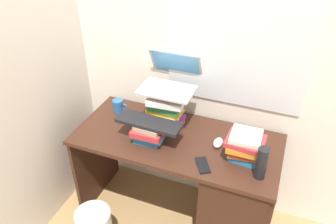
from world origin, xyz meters
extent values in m
plane|color=#9E7A4C|center=(0.00, 0.00, 0.00)|extent=(6.00, 6.00, 0.00)
cube|color=silver|center=(0.00, 0.35, 1.30)|extent=(6.00, 0.05, 2.60)
cube|color=silver|center=(0.27, 0.32, 1.30)|extent=(0.90, 0.01, 0.80)
cube|color=beige|center=(-0.89, 0.00, 1.30)|extent=(0.05, 6.00, 2.60)
cube|color=#381E14|center=(0.00, 0.00, 0.74)|extent=(1.35, 0.61, 0.03)
cube|color=#381E14|center=(-0.66, 0.00, 0.36)|extent=(0.02, 0.56, 0.72)
cube|color=#381E14|center=(0.66, 0.00, 0.36)|extent=(0.02, 0.56, 0.72)
cube|color=#321B12|center=(0.45, -0.03, 0.36)|extent=(0.41, 0.52, 0.69)
cube|color=beige|center=(-0.12, 0.12, 0.77)|extent=(0.23, 0.16, 0.04)
cube|color=#8C338C|center=(-0.11, 0.11, 0.81)|extent=(0.24, 0.15, 0.03)
cube|color=beige|center=(-0.12, 0.12, 0.84)|extent=(0.20, 0.20, 0.03)
cube|color=yellow|center=(-0.13, 0.11, 0.87)|extent=(0.24, 0.14, 0.04)
cube|color=#338C4C|center=(-0.12, 0.12, 0.90)|extent=(0.22, 0.16, 0.03)
cube|color=#338C4C|center=(-0.12, 0.13, 0.93)|extent=(0.21, 0.19, 0.03)
cube|color=white|center=(-0.11, 0.11, 0.96)|extent=(0.25, 0.20, 0.04)
cube|color=#B22D33|center=(-0.11, 0.12, 1.00)|extent=(0.22, 0.12, 0.04)
cube|color=#2672B2|center=(-0.16, -0.08, 0.77)|extent=(0.17, 0.16, 0.03)
cube|color=#2672B2|center=(-0.15, -0.09, 0.80)|extent=(0.20, 0.15, 0.03)
cube|color=#B22D33|center=(-0.15, -0.10, 0.84)|extent=(0.20, 0.17, 0.04)
cube|color=gray|center=(-0.15, -0.09, 0.87)|extent=(0.18, 0.15, 0.03)
cube|color=#2672B2|center=(0.45, -0.03, 0.77)|extent=(0.18, 0.17, 0.04)
cube|color=orange|center=(0.44, -0.02, 0.80)|extent=(0.19, 0.19, 0.02)
cube|color=#B22D33|center=(0.46, -0.03, 0.82)|extent=(0.18, 0.18, 0.03)
cube|color=orange|center=(0.45, -0.04, 0.86)|extent=(0.20, 0.19, 0.04)
cube|color=#B22D33|center=(0.45, -0.04, 0.89)|extent=(0.23, 0.19, 0.03)
cube|color=beige|center=(0.44, -0.03, 0.92)|extent=(0.18, 0.18, 0.03)
cube|color=#B7BABF|center=(-0.12, 0.12, 1.03)|extent=(0.36, 0.24, 0.01)
cube|color=#B7BABF|center=(-0.12, 0.29, 1.14)|extent=(0.36, 0.11, 0.21)
cube|color=#59A5E5|center=(-0.12, 0.29, 1.14)|extent=(0.32, 0.10, 0.18)
cube|color=black|center=(-0.15, -0.09, 0.90)|extent=(0.42, 0.16, 0.02)
ellipsoid|color=#A5A8AD|center=(0.27, 0.03, 0.77)|extent=(0.06, 0.10, 0.04)
cylinder|color=#265999|center=(-0.51, 0.14, 0.80)|extent=(0.08, 0.08, 0.09)
torus|color=#265999|center=(-0.46, 0.14, 0.80)|extent=(0.05, 0.01, 0.05)
cylinder|color=black|center=(0.56, -0.16, 0.86)|extent=(0.06, 0.06, 0.20)
cube|color=black|center=(0.24, -0.19, 0.76)|extent=(0.13, 0.15, 0.01)
camera|label=1|loc=(0.59, -1.64, 2.12)|focal=35.89mm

